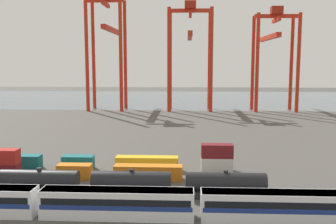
# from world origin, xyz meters

# --- Properties ---
(ground_plane) EXTENTS (420.00, 420.00, 0.00)m
(ground_plane) POSITION_xyz_m (0.00, 40.00, 0.00)
(ground_plane) COLOR #4C4944
(harbour_water) EXTENTS (400.00, 110.00, 0.01)m
(harbour_water) POSITION_xyz_m (0.00, 146.94, 0.00)
(harbour_water) COLOR slate
(harbour_water) RESTS_ON ground_plane
(passenger_train) EXTENTS (63.26, 3.14, 3.90)m
(passenger_train) POSITION_xyz_m (9.86, -23.49, 2.14)
(passenger_train) COLOR silver
(passenger_train) RESTS_ON ground_plane
(freight_tank_row) EXTENTS (56.11, 2.82, 4.28)m
(freight_tank_row) POSITION_xyz_m (3.23, -15.02, 2.01)
(freight_tank_row) COLOR #232326
(freight_tank_row) RESTS_ON ground_plane
(shipping_container_2) EXTENTS (6.04, 2.44, 2.60)m
(shipping_container_2) POSITION_xyz_m (-14.18, -6.62, 1.30)
(shipping_container_2) COLOR maroon
(shipping_container_2) RESTS_ON ground_plane
(shipping_container_3) EXTENTS (6.04, 2.44, 2.60)m
(shipping_container_3) POSITION_xyz_m (-14.18, -6.62, 3.90)
(shipping_container_3) COLOR #AD211C
(shipping_container_3) RESTS_ON shipping_container_2
(shipping_container_4) EXTENTS (6.04, 2.44, 2.60)m
(shipping_container_4) POSITION_xyz_m (-0.93, -6.62, 1.30)
(shipping_container_4) COLOR orange
(shipping_container_4) RESTS_ON ground_plane
(shipping_container_5) EXTENTS (12.10, 2.44, 2.60)m
(shipping_container_5) POSITION_xyz_m (12.32, -6.62, 1.30)
(shipping_container_5) COLOR orange
(shipping_container_5) RESTS_ON ground_plane
(shipping_container_8) EXTENTS (12.10, 2.44, 2.60)m
(shipping_container_8) POSITION_xyz_m (-15.64, -0.38, 1.30)
(shipping_container_8) COLOR #146066
(shipping_container_8) RESTS_ON ground_plane
(shipping_container_9) EXTENTS (6.04, 2.44, 2.60)m
(shipping_container_9) POSITION_xyz_m (-2.11, -0.38, 1.30)
(shipping_container_9) COLOR #146066
(shipping_container_9) RESTS_ON ground_plane
(shipping_container_10) EXTENTS (12.10, 2.44, 2.60)m
(shipping_container_10) POSITION_xyz_m (11.42, -0.38, 1.30)
(shipping_container_10) COLOR gold
(shipping_container_10) RESTS_ON ground_plane
(shipping_container_11) EXTENTS (6.04, 2.44, 2.60)m
(shipping_container_11) POSITION_xyz_m (24.94, -0.38, 1.30)
(shipping_container_11) COLOR silver
(shipping_container_11) RESTS_ON ground_plane
(shipping_container_12) EXTENTS (6.04, 2.44, 2.60)m
(shipping_container_12) POSITION_xyz_m (24.94, -0.38, 3.90)
(shipping_container_12) COLOR maroon
(shipping_container_12) RESTS_ON shipping_container_11
(gantry_crane_west) EXTENTS (16.05, 41.47, 51.09)m
(gantry_crane_west) POSITION_xyz_m (-15.91, 97.33, 30.63)
(gantry_crane_west) COLOR red
(gantry_crane_west) RESTS_ON ground_plane
(gantry_crane_central) EXTENTS (19.19, 38.72, 46.60)m
(gantry_crane_central) POSITION_xyz_m (20.38, 97.08, 28.27)
(gantry_crane_central) COLOR red
(gantry_crane_central) RESTS_ON ground_plane
(gantry_crane_east) EXTENTS (18.42, 39.73, 44.10)m
(gantry_crane_east) POSITION_xyz_m (56.67, 97.42, 27.12)
(gantry_crane_east) COLOR red
(gantry_crane_east) RESTS_ON ground_plane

